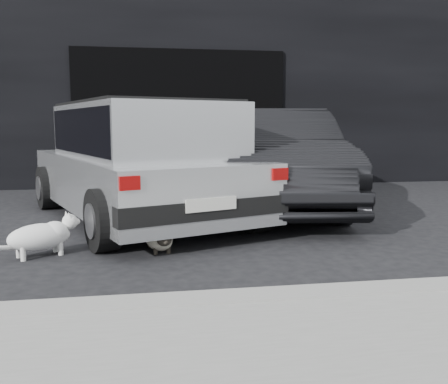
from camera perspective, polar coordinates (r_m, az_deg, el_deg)
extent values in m
plane|color=black|center=(5.76, -11.60, -4.48)|extent=(80.00, 80.00, 0.00)
cube|color=black|center=(11.72, -5.89, 14.08)|extent=(34.00, 4.00, 5.00)
cube|color=black|center=(9.65, -5.00, 8.31)|extent=(4.00, 0.10, 2.60)
cube|color=gray|center=(3.33, 4.68, -12.41)|extent=(18.00, 0.25, 0.12)
cube|color=silver|center=(6.43, -9.85, 1.34)|extent=(3.01, 4.32, 0.63)
cube|color=silver|center=(6.20, -9.35, 6.94)|extent=(2.36, 3.01, 0.63)
cube|color=black|center=(6.20, -9.35, 6.94)|extent=(2.34, 2.92, 0.51)
cube|color=black|center=(4.71, -1.93, -2.01)|extent=(1.73, 0.76, 0.18)
cube|color=black|center=(8.25, -14.33, 1.97)|extent=(1.73, 0.76, 0.18)
cube|color=silver|center=(4.63, -1.44, -1.42)|extent=(0.50, 0.20, 0.12)
cube|color=#8C0707|center=(4.29, -10.73, 1.00)|extent=(0.18, 0.09, 0.12)
cube|color=#8C0707|center=(5.01, 6.42, 2.05)|extent=(0.18, 0.09, 0.12)
cube|color=black|center=(6.21, -9.41, 9.98)|extent=(2.27, 2.76, 0.03)
cylinder|color=black|center=(4.86, -13.69, -3.13)|extent=(0.42, 0.65, 0.61)
cylinder|color=slate|center=(4.83, -15.08, -3.25)|extent=(0.13, 0.32, 0.33)
cylinder|color=black|center=(5.57, 3.61, -1.55)|extent=(0.42, 0.65, 0.61)
cylinder|color=slate|center=(5.64, 4.64, -1.45)|extent=(0.13, 0.32, 0.33)
cylinder|color=black|center=(7.56, -19.53, 0.48)|extent=(0.42, 0.65, 0.61)
cylinder|color=slate|center=(7.54, -20.44, 0.41)|extent=(0.13, 0.32, 0.33)
cylinder|color=black|center=(8.03, -7.34, 1.27)|extent=(0.42, 0.65, 0.61)
cylinder|color=slate|center=(8.08, -6.55, 1.32)|extent=(0.13, 0.32, 0.33)
imported|color=black|center=(7.19, 5.88, 3.82)|extent=(2.10, 4.50, 1.43)
ellipsoid|color=beige|center=(4.85, -7.45, -5.41)|extent=(0.32, 0.52, 0.19)
ellipsoid|color=beige|center=(4.73, -7.17, -5.47)|extent=(0.24, 0.24, 0.18)
ellipsoid|color=black|center=(4.60, -6.85, -5.42)|extent=(0.16, 0.14, 0.12)
sphere|color=black|center=(4.55, -6.70, -5.65)|extent=(0.06, 0.06, 0.06)
cone|color=black|center=(4.61, -6.46, -4.65)|extent=(0.05, 0.06, 0.07)
cone|color=black|center=(4.59, -7.33, -4.70)|extent=(0.05, 0.06, 0.07)
cylinder|color=black|center=(4.74, -6.36, -6.63)|extent=(0.04, 0.04, 0.06)
cylinder|color=black|center=(4.72, -7.82, -6.72)|extent=(0.04, 0.04, 0.06)
cylinder|color=black|center=(5.02, -7.08, -5.84)|extent=(0.04, 0.04, 0.06)
cylinder|color=black|center=(4.99, -8.46, -5.92)|extent=(0.04, 0.04, 0.06)
cylinder|color=black|center=(5.11, -8.04, -5.10)|extent=(0.16, 0.25, 0.08)
ellipsoid|color=white|center=(4.88, -20.36, -4.85)|extent=(0.64, 0.52, 0.25)
ellipsoid|color=white|center=(4.91, -18.79, -4.38)|extent=(0.33, 0.33, 0.21)
ellipsoid|color=silver|center=(4.95, -17.20, -3.24)|extent=(0.20, 0.21, 0.14)
sphere|color=silver|center=(4.97, -16.50, -3.26)|extent=(0.06, 0.06, 0.06)
cone|color=silver|center=(4.97, -17.58, -2.43)|extent=(0.08, 0.08, 0.08)
cone|color=silver|center=(4.89, -17.25, -2.57)|extent=(0.08, 0.08, 0.08)
cylinder|color=silver|center=(5.02, -18.70, -5.72)|extent=(0.05, 0.05, 0.14)
cylinder|color=silver|center=(4.89, -18.17, -6.05)|extent=(0.05, 0.05, 0.14)
cylinder|color=silver|center=(4.93, -22.42, -6.14)|extent=(0.05, 0.05, 0.14)
cylinder|color=silver|center=(4.79, -21.98, -6.50)|extent=(0.05, 0.05, 0.14)
cylinder|color=silver|center=(4.81, -23.88, -5.86)|extent=(0.24, 0.26, 0.09)
ellipsoid|color=gray|center=(4.82, -21.47, -4.74)|extent=(0.25, 0.23, 0.10)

